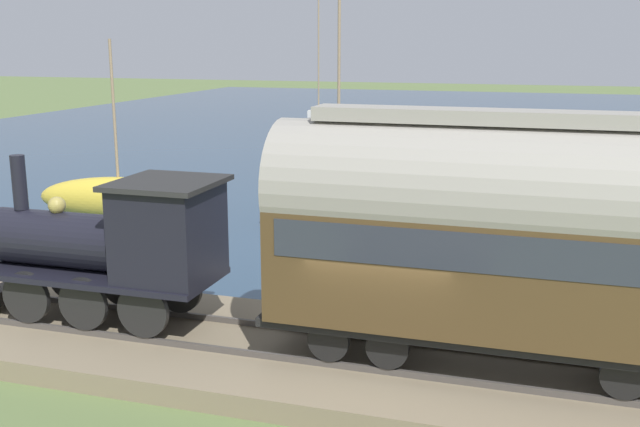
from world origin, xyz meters
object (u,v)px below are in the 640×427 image
(passenger_coach, at_px, (510,231))
(steam_locomotive, at_px, (117,241))
(rowboat_far_out, at_px, (340,250))
(rowboat_near_shore, at_px, (350,286))
(rowboat_mid_harbor, at_px, (523,272))
(sailboat_blue, at_px, (338,200))
(sailboat_yellow, at_px, (119,198))
(sailboat_gray, at_px, (319,126))

(passenger_coach, bearing_deg, steam_locomotive, 90.00)
(rowboat_far_out, bearing_deg, rowboat_near_shore, -157.95)
(rowboat_near_shore, height_order, rowboat_far_out, rowboat_far_out)
(steam_locomotive, xyz_separation_m, passenger_coach, (0.00, -7.68, 0.80))
(steam_locomotive, distance_m, rowboat_near_shore, 6.03)
(rowboat_near_shore, bearing_deg, rowboat_far_out, 8.13)
(rowboat_mid_harbor, height_order, rowboat_far_out, rowboat_mid_harbor)
(sailboat_blue, xyz_separation_m, rowboat_near_shore, (-7.05, -2.31, -0.60))
(sailboat_yellow, bearing_deg, sailboat_gray, -10.13)
(steam_locomotive, bearing_deg, rowboat_mid_harbor, -49.51)
(passenger_coach, bearing_deg, sailboat_yellow, 54.75)
(steam_locomotive, bearing_deg, rowboat_near_shore, -40.86)
(rowboat_near_shore, bearing_deg, sailboat_blue, 5.98)
(sailboat_yellow, height_order, rowboat_far_out, sailboat_yellow)
(rowboat_mid_harbor, bearing_deg, passenger_coach, -151.32)
(passenger_coach, distance_m, sailboat_gray, 36.41)
(passenger_coach, height_order, sailboat_gray, sailboat_gray)
(sailboat_yellow, xyz_separation_m, rowboat_mid_harbor, (-3.14, -13.90, -0.48))
(passenger_coach, relative_size, sailboat_yellow, 1.38)
(rowboat_mid_harbor, bearing_deg, rowboat_far_out, 112.34)
(passenger_coach, height_order, rowboat_mid_harbor, passenger_coach)
(sailboat_gray, distance_m, rowboat_mid_harbor, 30.37)
(passenger_coach, xyz_separation_m, rowboat_far_out, (7.26, 5.04, -2.72))
(steam_locomotive, relative_size, rowboat_mid_harbor, 2.34)
(sailboat_yellow, bearing_deg, passenger_coach, -135.62)
(passenger_coach, relative_size, rowboat_near_shore, 2.91)
(steam_locomotive, distance_m, sailboat_gray, 34.18)
(steam_locomotive, xyz_separation_m, rowboat_near_shore, (4.31, -3.73, -1.97))
(rowboat_mid_harbor, relative_size, rowboat_far_out, 1.21)
(sailboat_gray, xyz_separation_m, rowboat_mid_harbor, (-26.95, -14.00, -0.48))
(sailboat_yellow, xyz_separation_m, sailboat_blue, (1.60, -7.55, 0.06))
(passenger_coach, height_order, rowboat_far_out, passenger_coach)
(rowboat_far_out, bearing_deg, sailboat_blue, 18.33)
(passenger_coach, height_order, sailboat_yellow, sailboat_yellow)
(sailboat_yellow, distance_m, rowboat_mid_harbor, 14.25)
(rowboat_near_shore, bearing_deg, steam_locomotive, 126.96)
(steam_locomotive, relative_size, sailboat_yellow, 0.88)
(passenger_coach, bearing_deg, rowboat_mid_harbor, -0.71)
(sailboat_blue, bearing_deg, sailboat_gray, -9.08)
(passenger_coach, distance_m, sailboat_yellow, 17.06)
(steam_locomotive, distance_m, passenger_coach, 7.72)
(rowboat_near_shore, bearing_deg, passenger_coach, -149.69)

